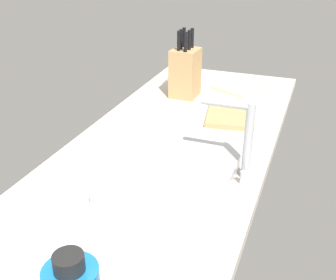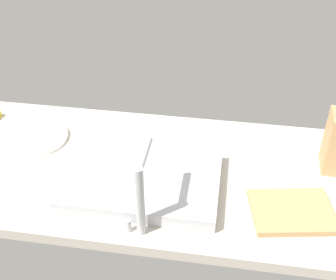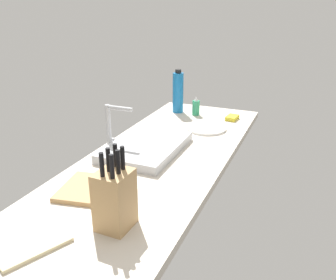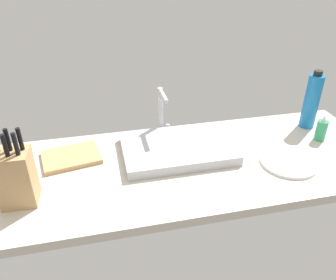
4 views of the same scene
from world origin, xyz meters
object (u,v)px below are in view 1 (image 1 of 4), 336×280
object	(u,v)px
sink_basin	(179,165)
dinner_plate	(37,247)
dish_towel	(241,86)
knife_block	(185,72)
cutting_board	(231,115)
faucet	(242,134)

from	to	relation	value
sink_basin	dinner_plate	bearing A→B (deg)	-23.39
sink_basin	dish_towel	distance (cm)	77.24
dinner_plate	knife_block	bearing A→B (deg)	-179.87
cutting_board	knife_block	bearing A→B (deg)	-124.49
cutting_board	dish_towel	xyz separation A→B (cm)	(-33.88, -3.39, -0.30)
faucet	cutting_board	xyz separation A→B (cm)	(-40.14, -11.36, -12.47)
faucet	knife_block	bearing A→B (deg)	-148.44
dinner_plate	faucet	bearing A→B (deg)	142.48
dish_towel	sink_basin	bearing A→B (deg)	-1.14
faucet	dish_towel	world-z (taller)	faucet
dish_towel	dinner_plate	bearing A→B (deg)	-9.30
cutting_board	dinner_plate	xyz separation A→B (cm)	(84.61, -22.78, -0.30)
knife_block	sink_basin	bearing A→B (deg)	19.03
cutting_board	dish_towel	size ratio (longest dim) A/B	1.06
knife_block	dish_towel	size ratio (longest dim) A/B	1.28
faucet	cutting_board	distance (cm)	43.54
faucet	dish_towel	distance (cm)	76.55
knife_block	dish_towel	distance (cm)	28.37
faucet	knife_block	size ratio (longest dim) A/B	0.82
sink_basin	faucet	world-z (taller)	faucet
sink_basin	knife_block	size ratio (longest dim) A/B	1.67
knife_block	dinner_plate	world-z (taller)	knife_block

